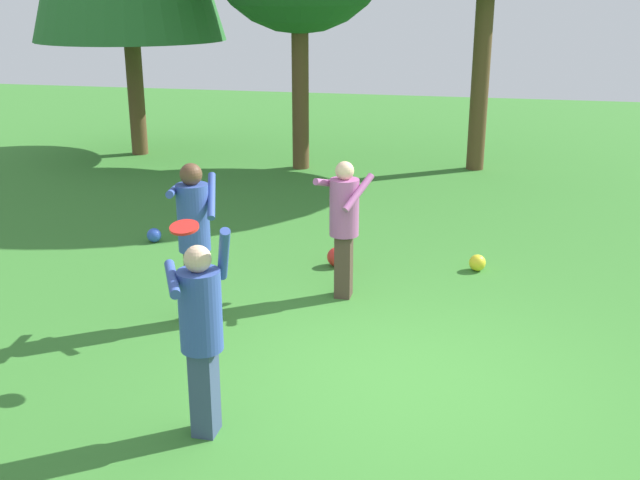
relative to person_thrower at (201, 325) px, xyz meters
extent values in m
plane|color=#387A2D|center=(1.43, 1.25, -0.97)|extent=(40.00, 40.00, 0.00)
cube|color=#38476B|center=(0.00, 0.00, -0.59)|extent=(0.19, 0.22, 0.76)
cylinder|color=#334C9E|center=(0.00, 0.00, 0.12)|extent=(0.34, 0.34, 0.66)
sphere|color=beige|center=(0.00, 0.00, 0.55)|extent=(0.22, 0.22, 0.22)
cylinder|color=#334C9E|center=(-0.18, -0.09, 0.41)|extent=(0.33, 0.54, 0.12)
cylinder|color=#334C9E|center=(0.18, 0.09, 0.57)|extent=(0.24, 0.37, 0.51)
cube|color=#4C382D|center=(-0.86, 2.06, -0.55)|extent=(0.19, 0.22, 0.83)
cylinder|color=#334C9E|center=(-0.86, 2.06, 0.22)|extent=(0.34, 0.34, 0.72)
sphere|color=brown|center=(-0.86, 2.06, 0.69)|extent=(0.23, 0.23, 0.23)
cylinder|color=#334C9E|center=(-0.67, 2.12, 0.45)|extent=(0.25, 0.56, 0.40)
cylinder|color=#334C9E|center=(-1.05, 2.00, 0.51)|extent=(0.26, 0.61, 0.17)
cube|color=#4C382D|center=(0.56, 3.12, -0.59)|extent=(0.19, 0.22, 0.76)
cylinder|color=#A85693|center=(0.56, 3.12, 0.13)|extent=(0.34, 0.34, 0.67)
sphere|color=beige|center=(0.56, 3.12, 0.56)|extent=(0.22, 0.22, 0.22)
cylinder|color=#A85693|center=(0.73, 3.03, 0.34)|extent=(0.31, 0.50, 0.37)
cylinder|color=#A85693|center=(0.38, 3.21, 0.38)|extent=(0.33, 0.54, 0.22)
cylinder|color=red|center=(-0.54, 1.04, 0.45)|extent=(0.27, 0.27, 0.08)
sphere|color=blue|center=(-2.49, 4.53, -0.87)|extent=(0.21, 0.21, 0.21)
sphere|color=red|center=(0.28, 4.11, -0.84)|extent=(0.26, 0.26, 0.26)
sphere|color=yellow|center=(2.09, 4.34, -0.86)|extent=(0.22, 0.22, 0.22)
cylinder|color=brown|center=(1.91, 10.33, 1.16)|extent=(0.35, 0.35, 4.26)
cylinder|color=brown|center=(-5.39, 10.25, 1.25)|extent=(0.35, 0.35, 4.44)
cylinder|color=brown|center=(-1.57, 9.65, 0.73)|extent=(0.33, 0.33, 3.39)
camera|label=1|loc=(2.08, -5.12, 2.51)|focal=42.61mm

